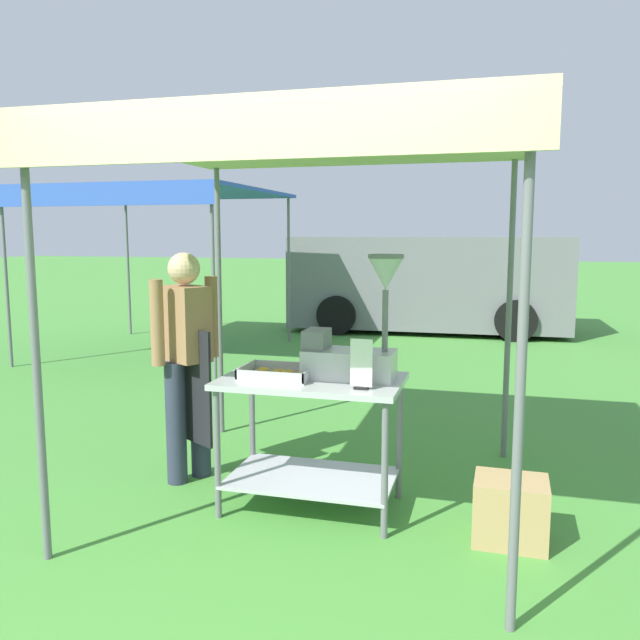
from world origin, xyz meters
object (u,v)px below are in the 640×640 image
at_px(supply_crate, 510,511).
at_px(neighbour_tent, 158,195).
at_px(donut_fryer, 354,342).
at_px(donut_tray, 278,374).
at_px(menu_sign, 361,367).
at_px(donut_cart, 312,416).
at_px(vendor, 187,354).
at_px(van_grey, 427,282).
at_px(stall_canopy, 316,150).

distance_m(supply_crate, neighbour_tent, 7.01).
bearing_deg(donut_fryer, neighbour_tent, 130.43).
xyz_separation_m(donut_tray, menu_sign, (0.56, -0.16, 0.11)).
bearing_deg(donut_tray, supply_crate, -4.35).
relative_size(donut_cart, supply_crate, 2.74).
bearing_deg(donut_tray, donut_cart, 10.42).
height_order(donut_cart, donut_tray, donut_tray).
height_order(vendor, van_grey, van_grey).
distance_m(donut_tray, menu_sign, 0.59).
xyz_separation_m(stall_canopy, vendor, (-0.97, 0.13, -1.34)).
xyz_separation_m(menu_sign, neighbour_tent, (-3.91, 4.73, 1.31)).
relative_size(stall_canopy, donut_cart, 2.30).
distance_m(stall_canopy, van_grey, 7.93).
bearing_deg(supply_crate, menu_sign, -176.56).
bearing_deg(vendor, van_grey, 83.39).
bearing_deg(menu_sign, donut_tray, 164.15).
bearing_deg(donut_tray, menu_sign, -15.85).
bearing_deg(neighbour_tent, stall_canopy, -51.27).
bearing_deg(donut_cart, vendor, 166.53).
relative_size(supply_crate, neighbour_tent, 0.13).
xyz_separation_m(vendor, van_grey, (0.89, 7.67, -0.03)).
distance_m(donut_cart, donut_tray, 0.34).
xyz_separation_m(donut_cart, donut_tray, (-0.21, -0.04, 0.27)).
relative_size(donut_tray, supply_crate, 1.06).
bearing_deg(stall_canopy, donut_fryer, -10.07).
distance_m(stall_canopy, menu_sign, 1.35).
relative_size(stall_canopy, vendor, 1.61).
distance_m(vendor, neighbour_tent, 5.21).
relative_size(donut_cart, neighbour_tent, 0.36).
relative_size(donut_tray, vendor, 0.27).
xyz_separation_m(donut_cart, donut_fryer, (0.26, 0.05, 0.48)).
distance_m(donut_cart, neighbour_tent, 6.01).
relative_size(stall_canopy, neighbour_tent, 0.83).
relative_size(vendor, neighbour_tent, 0.52).
xyz_separation_m(menu_sign, supply_crate, (0.86, 0.05, -0.79)).
height_order(donut_fryer, vendor, donut_fryer).
distance_m(van_grey, neighbour_tent, 5.04).
distance_m(donut_cart, van_grey, 7.91).
bearing_deg(menu_sign, vendor, 162.05).
bearing_deg(menu_sign, neighbour_tent, 129.59).
height_order(donut_tray, menu_sign, menu_sign).
xyz_separation_m(donut_tray, van_grey, (0.13, 7.94, 0.01)).
bearing_deg(donut_tray, neighbour_tent, 126.26).
relative_size(donut_cart, donut_fryer, 1.46).
bearing_deg(van_grey, neighbour_tent, -135.91).
distance_m(donut_fryer, van_grey, 7.86).
height_order(donut_tray, vendor, vendor).
bearing_deg(neighbour_tent, donut_tray, -53.74).
distance_m(donut_cart, donut_fryer, 0.55).
height_order(donut_cart, vendor, vendor).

